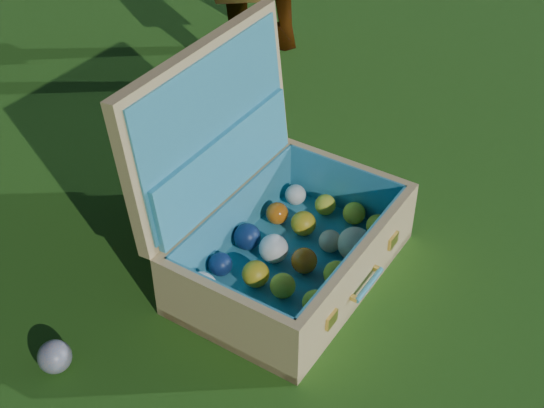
{
  "coord_description": "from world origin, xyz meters",
  "views": [
    {
      "loc": [
        -1.02,
        -1.15,
        1.27
      ],
      "look_at": [
        -0.15,
        -0.08,
        0.17
      ],
      "focal_mm": 50.0,
      "sensor_mm": 36.0,
      "label": 1
    }
  ],
  "objects": [
    {
      "name": "suitcase",
      "position": [
        -0.18,
        -0.09,
        0.15
      ],
      "size": [
        0.67,
        0.6,
        0.54
      ],
      "rotation": [
        0.0,
        0.0,
        0.32
      ],
      "color": "tan",
      "rests_on": "ground"
    },
    {
      "name": "stray_ball",
      "position": [
        -0.72,
        -0.07,
        0.04
      ],
      "size": [
        0.07,
        0.07,
        0.07
      ],
      "primitive_type": "sphere",
      "color": "#3B659A",
      "rests_on": "ground"
    },
    {
      "name": "ground",
      "position": [
        0.0,
        0.0,
        0.0
      ],
      "size": [
        60.0,
        60.0,
        0.0
      ],
      "primitive_type": "plane",
      "color": "#215114",
      "rests_on": "ground"
    }
  ]
}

